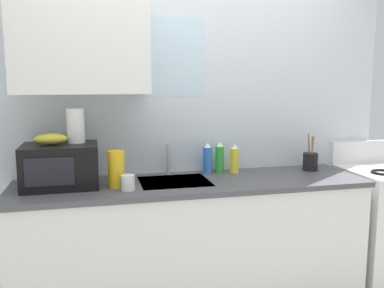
{
  "coord_description": "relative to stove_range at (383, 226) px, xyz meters",
  "views": [
    {
      "loc": [
        -0.63,
        -2.62,
        1.56
      ],
      "look_at": [
        0.0,
        0.0,
        1.15
      ],
      "focal_mm": 38.79,
      "sensor_mm": 36.0,
      "label": 1
    }
  ],
  "objects": [
    {
      "name": "banana_bunch",
      "position": [
        -2.4,
        0.05,
        0.75
      ],
      "size": [
        0.2,
        0.11,
        0.07
      ],
      "primitive_type": "ellipsoid",
      "color": "gold",
      "rests_on": "microwave"
    },
    {
      "name": "counter_unit",
      "position": [
        -1.52,
        -0.0,
        0.0
      ],
      "size": [
        2.34,
        0.63,
        0.9
      ],
      "color": "white",
      "rests_on": "ground"
    },
    {
      "name": "kitchen_wall_assembly",
      "position": [
        -1.64,
        0.31,
        0.89
      ],
      "size": [
        3.11,
        0.42,
        2.5
      ],
      "color": "silver",
      "rests_on": "ground"
    },
    {
      "name": "mug_white",
      "position": [
        -1.95,
        -0.14,
        0.49
      ],
      "size": [
        0.08,
        0.08,
        0.09
      ],
      "primitive_type": "cylinder",
      "color": "white",
      "rests_on": "counter_unit"
    },
    {
      "name": "sink_faucet",
      "position": [
        -1.63,
        0.24,
        0.55
      ],
      "size": [
        0.03,
        0.03,
        0.22
      ],
      "primitive_type": "cylinder",
      "color": "#B2B5BA",
      "rests_on": "counter_unit"
    },
    {
      "name": "stove_range",
      "position": [
        0.0,
        0.0,
        0.0
      ],
      "size": [
        0.6,
        0.6,
        1.08
      ],
      "color": "white",
      "rests_on": "ground"
    },
    {
      "name": "paper_towel_roll",
      "position": [
        -2.25,
        0.1,
        0.82
      ],
      "size": [
        0.11,
        0.11,
        0.22
      ],
      "primitive_type": "cylinder",
      "color": "white",
      "rests_on": "microwave"
    },
    {
      "name": "utensil_crock",
      "position": [
        -0.58,
        0.12,
        0.51
      ],
      "size": [
        0.11,
        0.11,
        0.28
      ],
      "color": "black",
      "rests_on": "counter_unit"
    },
    {
      "name": "microwave",
      "position": [
        -2.35,
        0.04,
        0.58
      ],
      "size": [
        0.46,
        0.35,
        0.27
      ],
      "color": "black",
      "rests_on": "counter_unit"
    },
    {
      "name": "dish_soap_bottle_blue",
      "position": [
        -1.35,
        0.2,
        0.55
      ],
      "size": [
        0.07,
        0.07,
        0.22
      ],
      "color": "blue",
      "rests_on": "counter_unit"
    },
    {
      "name": "dish_soap_bottle_green",
      "position": [
        -1.26,
        0.21,
        0.55
      ],
      "size": [
        0.06,
        0.06,
        0.23
      ],
      "color": "green",
      "rests_on": "counter_unit"
    },
    {
      "name": "cereal_canister",
      "position": [
        -2.01,
        -0.05,
        0.56
      ],
      "size": [
        0.1,
        0.1,
        0.23
      ],
      "primitive_type": "cylinder",
      "color": "gold",
      "rests_on": "counter_unit"
    },
    {
      "name": "dish_soap_bottle_yellow",
      "position": [
        -1.16,
        0.17,
        0.54
      ],
      "size": [
        0.06,
        0.06,
        0.21
      ],
      "color": "yellow",
      "rests_on": "counter_unit"
    }
  ]
}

